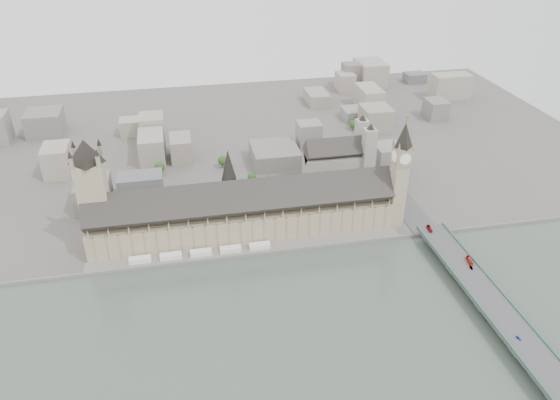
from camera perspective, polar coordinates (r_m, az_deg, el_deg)
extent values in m
plane|color=#595651|center=(474.86, -3.47, -4.86)|extent=(900.00, 900.00, 0.00)
plane|color=#4A574E|center=(353.68, 0.77, -20.01)|extent=(600.00, 600.00, 0.00)
cube|color=gray|center=(461.85, -3.19, -5.75)|extent=(600.00, 1.50, 3.00)
cube|color=gray|center=(468.19, -3.33, -5.27)|extent=(270.00, 15.00, 2.00)
cube|color=white|center=(465.92, -14.42, -6.06)|extent=(18.00, 7.00, 4.00)
cube|color=white|center=(464.44, -11.34, -5.77)|extent=(18.00, 7.00, 4.00)
cube|color=white|center=(464.30, -8.26, -5.46)|extent=(18.00, 7.00, 4.00)
cube|color=white|center=(465.51, -5.19, -5.14)|extent=(18.00, 7.00, 4.00)
cube|color=white|center=(468.05, -2.14, -4.80)|extent=(18.00, 7.00, 4.00)
cube|color=tan|center=(484.50, -3.86, -2.32)|extent=(265.00, 40.00, 25.00)
cube|color=#2B2926|center=(472.84, -3.96, 0.00)|extent=(265.00, 40.73, 40.73)
cube|color=tan|center=(498.73, 12.15, 0.51)|extent=(12.00, 12.00, 62.00)
cube|color=#988C69|center=(481.18, 12.64, 4.55)|extent=(14.00, 14.00, 16.00)
cylinder|color=white|center=(484.04, 13.43, 4.61)|extent=(0.60, 10.00, 10.00)
cylinder|color=white|center=(478.42, 11.85, 4.49)|extent=(0.60, 10.00, 10.00)
cylinder|color=white|center=(487.11, 12.32, 4.91)|extent=(10.00, 0.60, 10.00)
cylinder|color=white|center=(475.29, 12.97, 4.18)|extent=(10.00, 0.60, 10.00)
cone|color=black|center=(473.56, 12.90, 6.62)|extent=(17.00, 17.00, 22.00)
cylinder|color=gold|center=(468.36, 13.09, 8.19)|extent=(1.00, 1.00, 6.00)
sphere|color=gold|center=(467.12, 13.14, 8.59)|extent=(2.00, 2.00, 2.00)
cone|color=#988C69|center=(484.27, 13.21, 6.21)|extent=(2.40, 2.40, 8.00)
cone|color=#988C69|center=(479.20, 11.78, 6.12)|extent=(2.40, 2.40, 8.00)
cone|color=#988C69|center=(473.55, 13.83, 5.58)|extent=(2.40, 2.40, 8.00)
cone|color=#988C69|center=(468.37, 12.38, 5.48)|extent=(2.40, 2.40, 8.00)
cube|color=tan|center=(478.43, -18.70, -0.61)|extent=(23.00, 23.00, 80.00)
cone|color=black|center=(456.39, -19.70, 4.81)|extent=(30.00, 30.00, 20.00)
cylinder|color=#988C69|center=(473.20, -5.29, 1.06)|extent=(12.00, 12.00, 20.00)
cone|color=black|center=(462.12, -5.43, 3.67)|extent=(13.00, 13.00, 28.00)
cube|color=#474749|center=(452.93, 19.22, -7.92)|extent=(25.00, 325.00, 10.25)
cube|color=#A29E92|center=(566.20, 5.60, 3.20)|extent=(60.00, 28.00, 34.00)
cube|color=#2B2926|center=(556.68, 5.72, 5.22)|extent=(60.00, 28.28, 28.28)
cube|color=#A29E92|center=(579.52, 8.39, 5.31)|extent=(12.00, 12.00, 64.00)
cube|color=#A29E92|center=(559.21, 9.18, 4.30)|extent=(12.00, 12.00, 64.00)
imported|color=#9C1311|center=(493.70, 15.35, -2.90)|extent=(3.58, 10.05, 2.74)
imported|color=red|center=(462.83, 19.18, -5.99)|extent=(4.69, 11.22, 3.04)
imported|color=#1B2FB1|center=(405.14, 23.66, -13.07)|extent=(2.41, 4.12, 1.32)
imported|color=gray|center=(456.71, 19.35, -6.69)|extent=(1.95, 4.17, 1.32)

